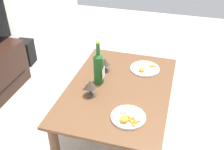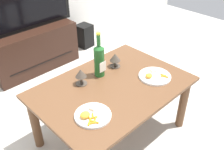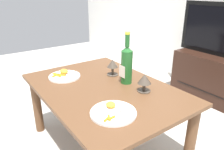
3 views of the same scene
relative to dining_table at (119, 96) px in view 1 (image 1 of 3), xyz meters
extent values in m
plane|color=#B7B2A8|center=(0.00, 0.00, -0.43)|extent=(6.40, 6.40, 0.00)
cube|color=brown|center=(0.00, 0.00, 0.08)|extent=(1.15, 0.81, 0.02)
cylinder|color=brown|center=(0.51, -0.34, -0.18)|extent=(0.07, 0.07, 0.49)
cylinder|color=brown|center=(-0.51, 0.34, -0.18)|extent=(0.07, 0.07, 0.49)
cylinder|color=brown|center=(0.51, 0.34, -0.18)|extent=(0.07, 0.07, 0.49)
cube|color=black|center=(0.10, 1.23, -0.28)|extent=(0.81, 0.01, 0.01)
cube|color=black|center=(0.89, 1.45, -0.27)|extent=(0.20, 0.20, 0.31)
cylinder|color=#1E5923|center=(0.03, 0.18, 0.21)|extent=(0.08, 0.08, 0.24)
cone|color=#1E5923|center=(0.03, 0.18, 0.34)|extent=(0.08, 0.08, 0.04)
cylinder|color=#1E5923|center=(0.03, 0.18, 0.40)|extent=(0.03, 0.03, 0.09)
cylinder|color=yellow|center=(0.03, 0.18, 0.45)|extent=(0.03, 0.03, 0.02)
cube|color=silver|center=(0.03, 0.14, 0.18)|extent=(0.06, 0.00, 0.09)
cylinder|color=#473D33|center=(-0.15, 0.18, 0.09)|extent=(0.09, 0.09, 0.01)
cylinder|color=#473D33|center=(-0.15, 0.18, 0.12)|extent=(0.02, 0.02, 0.06)
cone|color=#473D33|center=(-0.15, 0.18, 0.19)|extent=(0.09, 0.09, 0.06)
cylinder|color=#473D33|center=(0.21, 0.18, 0.09)|extent=(0.09, 0.09, 0.01)
cylinder|color=#473D33|center=(0.21, 0.18, 0.12)|extent=(0.02, 0.02, 0.05)
cone|color=#473D33|center=(0.21, 0.18, 0.18)|extent=(0.09, 0.09, 0.06)
cylinder|color=white|center=(-0.32, -0.15, 0.09)|extent=(0.24, 0.24, 0.01)
torus|color=white|center=(-0.32, -0.15, 0.10)|extent=(0.24, 0.24, 0.01)
ellipsoid|color=orange|center=(-0.37, -0.13, 0.12)|extent=(0.07, 0.06, 0.04)
cube|color=beige|center=(-0.28, -0.11, 0.11)|extent=(0.06, 0.06, 0.02)
cylinder|color=orange|center=(-0.33, -0.16, 0.11)|extent=(0.04, 0.05, 0.01)
cylinder|color=orange|center=(-0.34, -0.18, 0.11)|extent=(0.05, 0.03, 0.01)
cylinder|color=orange|center=(-0.37, -0.18, 0.11)|extent=(0.03, 0.05, 0.01)
cylinder|color=orange|center=(-0.39, -0.19, 0.11)|extent=(0.05, 0.04, 0.01)
cylinder|color=orange|center=(-0.38, -0.21, 0.11)|extent=(0.05, 0.04, 0.01)
cylinder|color=orange|center=(-0.35, -0.20, 0.11)|extent=(0.05, 0.04, 0.01)
cylinder|color=orange|center=(-0.36, -0.21, 0.11)|extent=(0.03, 0.05, 0.01)
cylinder|color=white|center=(0.32, -0.15, 0.09)|extent=(0.26, 0.26, 0.01)
torus|color=white|center=(0.32, -0.15, 0.10)|extent=(0.25, 0.25, 0.01)
ellipsoid|color=orange|center=(0.27, -0.13, 0.12)|extent=(0.06, 0.05, 0.03)
cube|color=beige|center=(0.37, -0.10, 0.11)|extent=(0.07, 0.06, 0.02)
cylinder|color=orange|center=(0.37, -0.22, 0.11)|extent=(0.03, 0.05, 0.01)
cylinder|color=orange|center=(0.36, -0.20, 0.11)|extent=(0.05, 0.03, 0.01)
cylinder|color=orange|center=(0.37, -0.20, 0.11)|extent=(0.02, 0.05, 0.01)
camera|label=1|loc=(-1.63, -0.41, 1.32)|focal=42.12mm
camera|label=2|loc=(-1.08, -1.10, 1.22)|focal=40.67mm
camera|label=3|loc=(1.15, -0.75, 0.73)|focal=34.80mm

